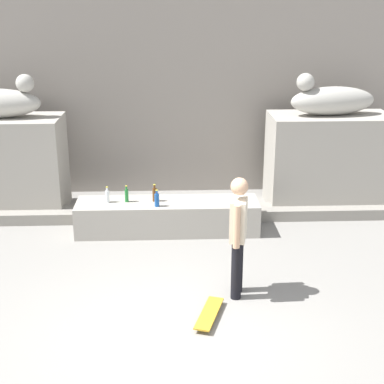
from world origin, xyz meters
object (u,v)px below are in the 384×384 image
(skater, at_px, (238,232))
(bottle_brown, at_px, (155,194))
(bottle_clear, at_px, (107,196))
(bottle_blue, at_px, (157,200))
(skateboard, at_px, (209,313))
(bottle_green, at_px, (127,195))
(statue_reclining_right, at_px, (331,100))

(skater, bearing_deg, bottle_brown, -140.49)
(skater, bearing_deg, bottle_clear, -126.38)
(skater, distance_m, bottle_blue, 2.31)
(skateboard, height_order, bottle_clear, bottle_clear)
(skater, bearing_deg, bottle_blue, -138.52)
(bottle_brown, distance_m, bottle_green, 0.47)
(skater, distance_m, bottle_clear, 2.98)
(bottle_blue, xyz_separation_m, bottle_green, (-0.52, 0.24, -0.00))
(bottle_clear, relative_size, bottle_green, 0.96)
(statue_reclining_right, relative_size, bottle_clear, 6.01)
(skateboard, bearing_deg, bottle_clear, -133.58)
(statue_reclining_right, distance_m, bottle_brown, 3.69)
(bottle_blue, relative_size, bottle_green, 1.00)
(bottle_clear, distance_m, bottle_green, 0.33)
(skater, relative_size, bottle_brown, 5.56)
(bottle_clear, bearing_deg, skateboard, -61.49)
(skater, height_order, bottle_green, skater)
(bottle_clear, distance_m, bottle_brown, 0.80)
(statue_reclining_right, bearing_deg, bottle_brown, 10.94)
(bottle_green, bearing_deg, bottle_blue, -25.35)
(skater, xyz_separation_m, skateboard, (-0.41, -0.59, -0.86))
(statue_reclining_right, xyz_separation_m, bottle_brown, (-3.23, -1.11, -1.40))
(statue_reclining_right, height_order, bottle_clear, statue_reclining_right)
(statue_reclining_right, distance_m, bottle_clear, 4.41)
(skater, bearing_deg, statue_reclining_right, 161.03)
(statue_reclining_right, bearing_deg, bottle_clear, 7.70)
(bottle_blue, bearing_deg, skater, -61.10)
(statue_reclining_right, xyz_separation_m, bottle_blue, (-3.18, -1.37, -1.40))
(skateboard, relative_size, bottle_green, 2.85)
(bottle_blue, xyz_separation_m, bottle_clear, (-0.84, 0.23, -0.01))
(bottle_blue, xyz_separation_m, bottle_brown, (-0.04, 0.26, 0.01))
(bottle_blue, relative_size, bottle_clear, 1.04)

